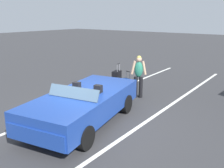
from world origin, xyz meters
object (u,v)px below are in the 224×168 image
at_px(convertible_car, 80,106).
at_px(suitcase_medium_bright, 126,86).
at_px(traveler_person, 139,74).
at_px(suitcase_large_black, 117,79).

distance_m(convertible_car, suitcase_medium_bright, 3.37).
xyz_separation_m(convertible_car, traveler_person, (-3.18, 0.02, 0.34)).
xyz_separation_m(suitcase_medium_bright, traveler_person, (0.12, 0.63, 0.62)).
height_order(convertible_car, traveler_person, traveler_person).
bearing_deg(suitcase_medium_bright, traveler_person, 96.37).
xyz_separation_m(convertible_car, suitcase_large_black, (-3.82, -1.48, -0.22)).
bearing_deg(convertible_car, suitcase_large_black, -170.19).
relative_size(convertible_car, suitcase_medium_bright, 4.70).
height_order(suitcase_medium_bright, traveler_person, traveler_person).
relative_size(convertible_car, suitcase_large_black, 4.07).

